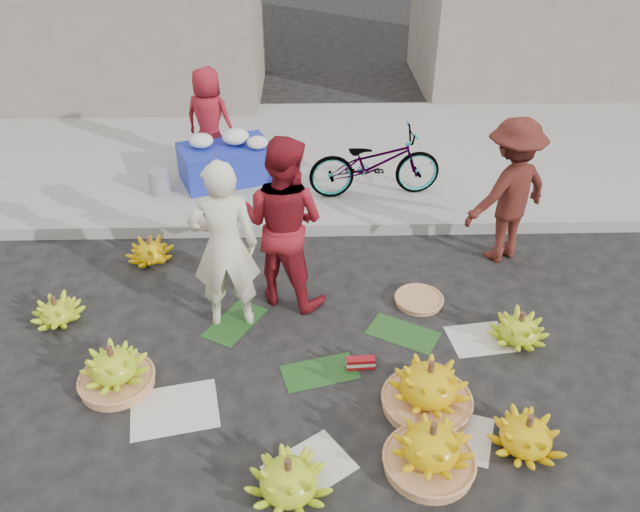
{
  "coord_description": "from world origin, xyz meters",
  "views": [
    {
      "loc": [
        -0.2,
        -4.2,
        3.85
      ],
      "look_at": [
        -0.08,
        0.59,
        0.7
      ],
      "focal_mm": 35.0,
      "sensor_mm": 36.0,
      "label": 1
    }
  ],
  "objects_px": {
    "banana_bunch_4": "(429,388)",
    "vendor_cream": "(225,247)",
    "banana_bunch_0": "(114,369)",
    "flower_table": "(227,160)",
    "bicycle": "(375,163)"
  },
  "relations": [
    {
      "from": "banana_bunch_0",
      "to": "flower_table",
      "type": "distance_m",
      "value": 3.74
    },
    {
      "from": "vendor_cream",
      "to": "flower_table",
      "type": "height_order",
      "value": "vendor_cream"
    },
    {
      "from": "banana_bunch_4",
      "to": "vendor_cream",
      "type": "relative_size",
      "value": 0.44
    },
    {
      "from": "bicycle",
      "to": "banana_bunch_0",
      "type": "bearing_deg",
      "value": 136.88
    },
    {
      "from": "banana_bunch_4",
      "to": "bicycle",
      "type": "relative_size",
      "value": 0.44
    },
    {
      "from": "flower_table",
      "to": "bicycle",
      "type": "xyz_separation_m",
      "value": [
        1.91,
        -0.47,
        0.16
      ]
    },
    {
      "from": "vendor_cream",
      "to": "flower_table",
      "type": "xyz_separation_m",
      "value": [
        -0.3,
        2.83,
        -0.45
      ]
    },
    {
      "from": "flower_table",
      "to": "vendor_cream",
      "type": "bearing_deg",
      "value": -105.66
    },
    {
      "from": "banana_bunch_0",
      "to": "bicycle",
      "type": "bearing_deg",
      "value": 52.26
    },
    {
      "from": "banana_bunch_0",
      "to": "vendor_cream",
      "type": "height_order",
      "value": "vendor_cream"
    },
    {
      "from": "banana_bunch_0",
      "to": "bicycle",
      "type": "height_order",
      "value": "bicycle"
    },
    {
      "from": "banana_bunch_0",
      "to": "flower_table",
      "type": "bearing_deg",
      "value": 80.95
    },
    {
      "from": "banana_bunch_4",
      "to": "bicycle",
      "type": "xyz_separation_m",
      "value": [
        -0.1,
        3.53,
        0.34
      ]
    },
    {
      "from": "banana_bunch_4",
      "to": "vendor_cream",
      "type": "height_order",
      "value": "vendor_cream"
    },
    {
      "from": "banana_bunch_0",
      "to": "flower_table",
      "type": "xyz_separation_m",
      "value": [
        0.59,
        3.69,
        0.21
      ]
    }
  ]
}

